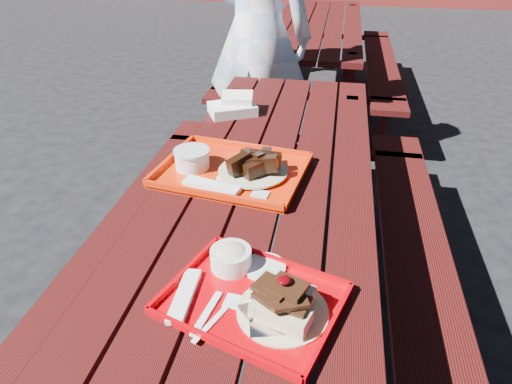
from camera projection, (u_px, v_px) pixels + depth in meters
ground at (262, 336)px, 1.96m from camera, size 60.00×60.00×0.00m
picnic_table_near at (263, 231)px, 1.67m from camera, size 1.41×2.40×0.75m
picnic_table_far at (316, 45)px, 4.02m from camera, size 1.41×2.40×0.75m
near_tray at (256, 289)px, 1.10m from camera, size 0.48×0.42×0.13m
far_tray at (229, 168)px, 1.63m from camera, size 0.56×0.46×0.09m
white_cloth at (234, 106)px, 2.13m from camera, size 0.25×0.23×0.09m
person at (257, 34)px, 2.76m from camera, size 0.74×0.55×1.86m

